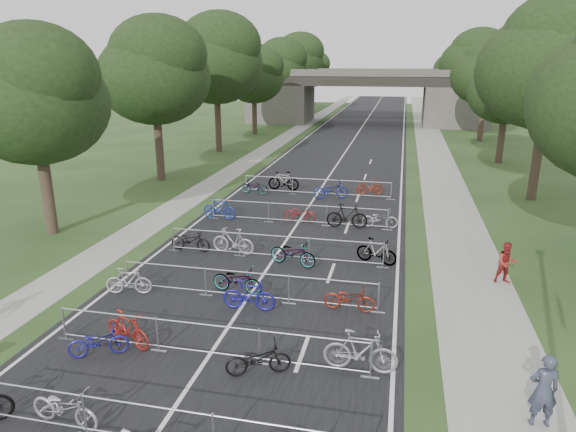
% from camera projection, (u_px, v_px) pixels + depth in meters
% --- Properties ---
extents(road, '(11.00, 140.00, 0.01)m').
position_uv_depth(road, '(353.00, 140.00, 54.66)').
color(road, black).
rests_on(road, ground).
extents(sidewalk_right, '(3.00, 140.00, 0.01)m').
position_uv_depth(sidewalk_right, '(431.00, 142.00, 53.01)').
color(sidewalk_right, gray).
rests_on(sidewalk_right, ground).
extents(sidewalk_left, '(2.00, 140.00, 0.01)m').
position_uv_depth(sidewalk_left, '(285.00, 138.00, 56.22)').
color(sidewalk_left, gray).
rests_on(sidewalk_left, ground).
extents(lane_markings, '(0.12, 140.00, 0.00)m').
position_uv_depth(lane_markings, '(353.00, 140.00, 54.67)').
color(lane_markings, silver).
rests_on(lane_markings, ground).
extents(overpass_bridge, '(31.00, 8.00, 7.05)m').
position_uv_depth(overpass_bridge, '(365.00, 97.00, 67.64)').
color(overpass_bridge, '#4C4A44').
rests_on(overpass_bridge, ground).
extents(tree_left_0, '(6.72, 6.72, 10.25)m').
position_uv_depth(tree_left_0, '(35.00, 99.00, 23.32)').
color(tree_left_0, '#33261C').
rests_on(tree_left_0, ground).
extents(tree_left_1, '(7.56, 7.56, 11.53)m').
position_uv_depth(tree_left_1, '(155.00, 73.00, 34.29)').
color(tree_left_1, '#33261C').
rests_on(tree_left_1, ground).
extents(tree_right_1, '(8.18, 8.18, 12.47)m').
position_uv_depth(tree_right_1, '(552.00, 65.00, 29.03)').
color(tree_right_1, '#33261C').
rests_on(tree_right_1, ground).
extents(tree_left_2, '(8.40, 8.40, 12.81)m').
position_uv_depth(tree_left_2, '(216.00, 61.00, 45.26)').
color(tree_left_2, '#33261C').
rests_on(tree_left_2, ground).
extents(tree_right_2, '(6.16, 6.16, 9.39)m').
position_uv_depth(tree_right_2, '(509.00, 89.00, 40.81)').
color(tree_right_2, '#33261C').
rests_on(tree_right_2, ground).
extents(tree_left_3, '(6.72, 6.72, 10.25)m').
position_uv_depth(tree_left_3, '(255.00, 76.00, 56.94)').
color(tree_left_3, '#33261C').
rests_on(tree_left_3, ground).
extents(tree_right_3, '(7.17, 7.17, 10.93)m').
position_uv_depth(tree_right_3, '(488.00, 73.00, 51.73)').
color(tree_right_3, '#33261C').
rests_on(tree_right_3, ground).
extents(tree_left_4, '(7.56, 7.56, 11.53)m').
position_uv_depth(tree_left_4, '(280.00, 67.00, 67.90)').
color(tree_left_4, '#33261C').
rests_on(tree_left_4, ground).
extents(tree_right_4, '(8.18, 8.18, 12.47)m').
position_uv_depth(tree_right_4, '(474.00, 62.00, 62.65)').
color(tree_right_4, '#33261C').
rests_on(tree_right_4, ground).
extents(tree_left_5, '(8.40, 8.40, 12.81)m').
position_uv_depth(tree_left_5, '(298.00, 60.00, 78.87)').
color(tree_left_5, '#33261C').
rests_on(tree_left_5, ground).
extents(tree_right_5, '(6.16, 6.16, 9.39)m').
position_uv_depth(tree_right_5, '(463.00, 76.00, 74.43)').
color(tree_right_5, '#33261C').
rests_on(tree_right_5, ground).
extents(tree_left_6, '(6.72, 6.72, 10.25)m').
position_uv_depth(tree_left_6, '(311.00, 70.00, 90.55)').
color(tree_left_6, '#33261C').
rests_on(tree_left_6, ground).
extents(tree_right_6, '(7.17, 7.17, 10.93)m').
position_uv_depth(tree_right_6, '(456.00, 68.00, 85.35)').
color(tree_right_6, '#33261C').
rests_on(tree_right_6, ground).
extents(barrier_row_1, '(9.70, 0.08, 1.10)m').
position_uv_depth(barrier_row_1, '(147.00, 425.00, 11.18)').
color(barrier_row_1, '#ABADB3').
rests_on(barrier_row_1, ground).
extents(barrier_row_2, '(9.70, 0.08, 1.10)m').
position_uv_depth(barrier_row_2, '(207.00, 341.00, 14.54)').
color(barrier_row_2, '#ABADB3').
rests_on(barrier_row_2, ground).
extents(barrier_row_3, '(9.70, 0.08, 1.10)m').
position_uv_depth(barrier_row_3, '(246.00, 286.00, 18.09)').
color(barrier_row_3, '#ABADB3').
rests_on(barrier_row_3, ground).
extents(barrier_row_4, '(9.70, 0.08, 1.10)m').
position_uv_depth(barrier_row_4, '(274.00, 247.00, 21.82)').
color(barrier_row_4, '#ABADB3').
rests_on(barrier_row_4, ground).
extents(barrier_row_5, '(9.70, 0.08, 1.10)m').
position_uv_depth(barrier_row_5, '(297.00, 214.00, 26.49)').
color(barrier_row_5, '#ABADB3').
rests_on(barrier_row_5, ground).
extents(barrier_row_6, '(9.70, 0.08, 1.10)m').
position_uv_depth(barrier_row_6, '(316.00, 187.00, 32.10)').
color(barrier_row_6, '#ABADB3').
rests_on(barrier_row_6, ground).
extents(bike_5, '(1.89, 0.84, 0.96)m').
position_uv_depth(bike_5, '(65.00, 408.00, 11.83)').
color(bike_5, '#A1A0A7').
rests_on(bike_5, ground).
extents(bike_8, '(1.77, 1.26, 0.88)m').
position_uv_depth(bike_8, '(98.00, 342.00, 14.67)').
color(bike_8, navy).
rests_on(bike_8, ground).
extents(bike_9, '(1.85, 1.12, 1.08)m').
position_uv_depth(bike_9, '(127.00, 329.00, 15.17)').
color(bike_9, maroon).
rests_on(bike_9, ground).
extents(bike_10, '(1.88, 1.24, 0.93)m').
position_uv_depth(bike_10, '(258.00, 359.00, 13.78)').
color(bike_10, black).
rests_on(bike_10, ground).
extents(bike_11, '(2.05, 0.60, 1.23)m').
position_uv_depth(bike_11, '(360.00, 352.00, 13.87)').
color(bike_11, gray).
rests_on(bike_11, ground).
extents(bike_12, '(1.75, 0.80, 1.01)m').
position_uv_depth(bike_12, '(129.00, 281.00, 18.54)').
color(bike_12, '#A5A5AD').
rests_on(bike_12, ground).
extents(bike_13, '(2.01, 0.94, 1.02)m').
position_uv_depth(bike_13, '(237.00, 280.00, 18.63)').
color(bike_13, '#ABADB3').
rests_on(bike_13, ground).
extents(bike_14, '(1.84, 0.60, 1.09)m').
position_uv_depth(bike_14, '(249.00, 295.00, 17.34)').
color(bike_14, navy).
rests_on(bike_14, ground).
extents(bike_15, '(1.75, 0.67, 0.91)m').
position_uv_depth(bike_15, '(349.00, 298.00, 17.33)').
color(bike_15, maroon).
rests_on(bike_15, ground).
extents(bike_16, '(1.90, 0.76, 0.98)m').
position_uv_depth(bike_16, '(191.00, 241.00, 22.77)').
color(bike_16, black).
rests_on(bike_16, ground).
extents(bike_17, '(2.01, 0.77, 1.18)m').
position_uv_depth(bike_17, '(233.00, 241.00, 22.40)').
color(bike_17, '#A6A6AE').
rests_on(bike_17, ground).
extents(bike_18, '(2.18, 1.24, 1.08)m').
position_uv_depth(bike_18, '(293.00, 253.00, 21.14)').
color(bike_18, '#ABADB3').
rests_on(bike_18, ground).
extents(bike_19, '(1.85, 1.07, 1.07)m').
position_uv_depth(bike_19, '(377.00, 251.00, 21.34)').
color(bike_19, '#ABADB3').
rests_on(bike_19, ground).
extents(bike_20, '(1.94, 0.74, 1.14)m').
position_uv_depth(bike_20, '(219.00, 209.00, 27.37)').
color(bike_20, navy).
rests_on(bike_20, ground).
extents(bike_21, '(1.82, 0.84, 0.92)m').
position_uv_depth(bike_21, '(300.00, 213.00, 26.91)').
color(bike_21, maroon).
rests_on(bike_21, ground).
extents(bike_22, '(2.10, 0.68, 1.25)m').
position_uv_depth(bike_22, '(347.00, 216.00, 25.87)').
color(bike_22, black).
rests_on(bike_22, ground).
extents(bike_23, '(1.84, 0.74, 0.95)m').
position_uv_depth(bike_23, '(380.00, 219.00, 25.92)').
color(bike_23, '#9999A0').
rests_on(bike_23, ground).
extents(bike_24, '(1.81, 0.81, 0.92)m').
position_uv_depth(bike_24, '(255.00, 187.00, 32.47)').
color(bike_24, '#ABADB3').
rests_on(bike_24, ground).
extents(bike_25, '(2.08, 0.65, 1.24)m').
position_uv_depth(bike_25, '(284.00, 181.00, 33.41)').
color(bike_25, '#ABADB3').
rests_on(bike_25, ground).
extents(bike_26, '(2.27, 1.48, 1.13)m').
position_uv_depth(bike_26, '(331.00, 190.00, 31.32)').
color(bike_26, navy).
rests_on(bike_26, ground).
extents(bike_27, '(1.75, 0.88, 1.01)m').
position_uv_depth(bike_27, '(370.00, 187.00, 32.29)').
color(bike_27, maroon).
rests_on(bike_27, ground).
extents(pedestrian_a, '(0.72, 0.52, 1.84)m').
position_uv_depth(pedestrian_a, '(543.00, 391.00, 11.73)').
color(pedestrian_a, '#303649').
rests_on(pedestrian_a, ground).
extents(pedestrian_b, '(0.90, 0.77, 1.62)m').
position_uv_depth(pedestrian_b, '(507.00, 263.00, 19.39)').
color(pedestrian_b, maroon).
rests_on(pedestrian_b, ground).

